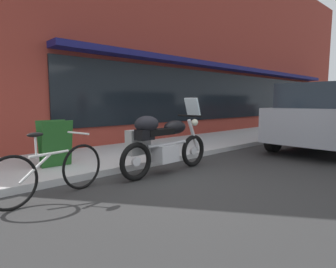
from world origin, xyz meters
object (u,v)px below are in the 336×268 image
at_px(parked_minivan, 332,116).
at_px(parked_bicycle, 50,172).
at_px(sandwich_board_sign, 55,143).
at_px(touring_motorcycle, 161,141).

bearing_deg(parked_minivan, parked_bicycle, 170.21).
bearing_deg(parked_minivan, sandwich_board_sign, 158.27).
bearing_deg(parked_minivan, touring_motorcycle, 166.93).
bearing_deg(touring_motorcycle, parked_minivan, -13.07).
bearing_deg(parked_bicycle, parked_minivan, -9.79).
distance_m(touring_motorcycle, parked_minivan, 5.36).
bearing_deg(touring_motorcycle, parked_bicycle, 179.04).
xyz_separation_m(parked_bicycle, sandwich_board_sign, (0.61, 1.39, 0.18)).
xyz_separation_m(parked_bicycle, parked_minivan, (7.21, -1.24, 0.56)).
relative_size(parked_bicycle, parked_minivan, 0.36).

